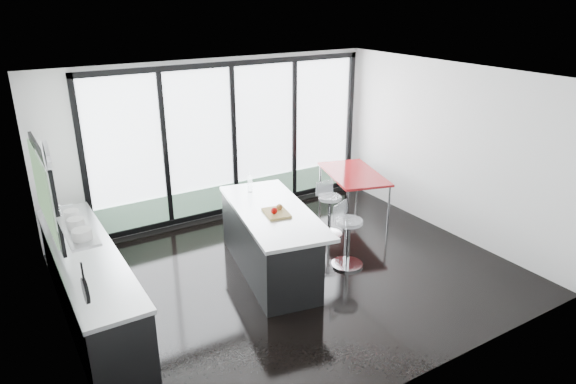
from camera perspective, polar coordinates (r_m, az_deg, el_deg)
floor at (r=7.51m, az=0.55°, el=-9.07°), size 6.00×5.00×0.00m
ceiling at (r=6.56m, az=0.64°, el=12.56°), size 6.00×5.00×0.00m
wall_back at (r=9.14m, az=-6.22°, el=5.11°), size 6.00×0.09×2.80m
wall_front at (r=5.15m, az=15.65°, el=-7.25°), size 6.00×0.00×2.80m
wall_left at (r=6.19m, az=-24.88°, el=-1.92°), size 0.26×5.00×2.80m
wall_right at (r=8.80m, az=17.43°, el=4.50°), size 0.00×5.00×2.80m
counter_cabinets at (r=6.81m, az=-21.09°, el=-9.59°), size 0.69×3.24×1.36m
island at (r=7.39m, az=-2.22°, el=-5.38°), size 1.41×2.47×1.24m
bar_stool_near at (r=7.60m, az=6.68°, el=-5.63°), size 0.62×0.62×0.74m
bar_stool_far at (r=8.51m, az=4.61°, el=-2.64°), size 0.46×0.46×0.71m
red_table at (r=9.33m, az=7.18°, el=-0.22°), size 1.26×1.69×0.81m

